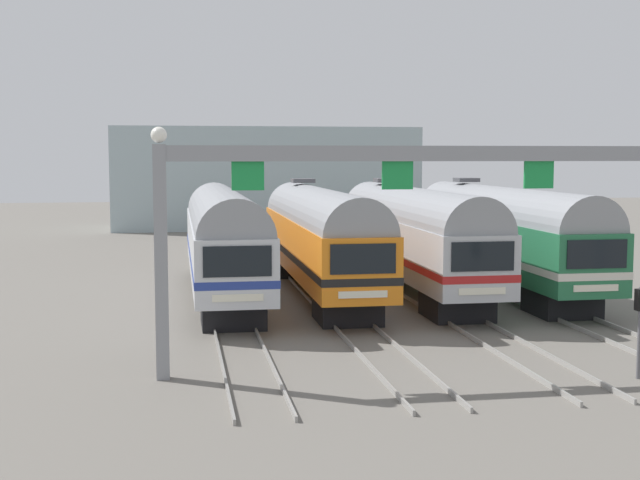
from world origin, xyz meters
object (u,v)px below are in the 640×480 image
(commuter_train_stainless, at_px, (412,233))
(commuter_train_silver, at_px, (223,236))
(commuter_train_green, at_px, (502,232))
(catenary_gantry, at_px, (469,192))
(commuter_train_orange, at_px, (319,235))

(commuter_train_stainless, bearing_deg, commuter_train_silver, -179.97)
(commuter_train_silver, height_order, commuter_train_green, commuter_train_green)
(commuter_train_silver, relative_size, commuter_train_green, 1.00)
(commuter_train_green, relative_size, catenary_gantry, 1.00)
(commuter_train_green, bearing_deg, commuter_train_silver, -179.98)
(commuter_train_orange, xyz_separation_m, commuter_train_green, (8.53, 0.00, 0.00))
(commuter_train_stainless, relative_size, commuter_train_green, 1.00)
(commuter_train_stainless, xyz_separation_m, catenary_gantry, (-2.13, -13.50, 2.44))
(catenary_gantry, bearing_deg, commuter_train_green, 64.65)
(commuter_train_orange, bearing_deg, catenary_gantry, -81.03)
(commuter_train_silver, height_order, commuter_train_stainless, commuter_train_stainless)
(commuter_train_stainless, bearing_deg, catenary_gantry, -98.97)
(commuter_train_silver, height_order, catenary_gantry, catenary_gantry)
(commuter_train_orange, distance_m, commuter_train_green, 8.53)
(commuter_train_silver, height_order, commuter_train_orange, commuter_train_orange)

